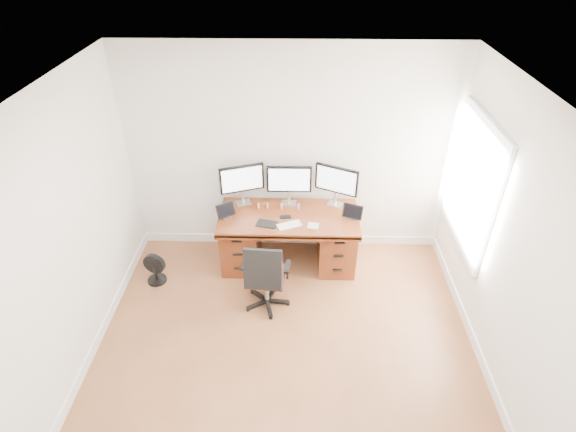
{
  "coord_description": "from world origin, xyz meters",
  "views": [
    {
      "loc": [
        0.1,
        -2.7,
        3.83
      ],
      "look_at": [
        0.0,
        1.5,
        0.95
      ],
      "focal_mm": 28.0,
      "sensor_mm": 36.0,
      "label": 1
    }
  ],
  "objects_px": {
    "desk": "(289,237)",
    "keyboard": "(289,225)",
    "floor_fan": "(155,269)",
    "monitor_center": "(289,181)",
    "office_chair": "(266,286)"
  },
  "relations": [
    {
      "from": "floor_fan",
      "to": "office_chair",
      "type": "bearing_deg",
      "value": -3.14
    },
    {
      "from": "floor_fan",
      "to": "keyboard",
      "type": "relative_size",
      "value": 1.39
    },
    {
      "from": "desk",
      "to": "keyboard",
      "type": "distance_m",
      "value": 0.43
    },
    {
      "from": "keyboard",
      "to": "desk",
      "type": "bearing_deg",
      "value": 69.69
    },
    {
      "from": "desk",
      "to": "monitor_center",
      "type": "distance_m",
      "value": 0.72
    },
    {
      "from": "office_chair",
      "to": "keyboard",
      "type": "bearing_deg",
      "value": 70.91
    },
    {
      "from": "office_chair",
      "to": "desk",
      "type": "bearing_deg",
      "value": 78.25
    },
    {
      "from": "office_chair",
      "to": "keyboard",
      "type": "height_order",
      "value": "office_chair"
    },
    {
      "from": "floor_fan",
      "to": "keyboard",
      "type": "distance_m",
      "value": 1.74
    },
    {
      "from": "floor_fan",
      "to": "monitor_center",
      "type": "bearing_deg",
      "value": 34.48
    },
    {
      "from": "monitor_center",
      "to": "keyboard",
      "type": "height_order",
      "value": "monitor_center"
    },
    {
      "from": "monitor_center",
      "to": "office_chair",
      "type": "bearing_deg",
      "value": -103.04
    },
    {
      "from": "keyboard",
      "to": "monitor_center",
      "type": "bearing_deg",
      "value": 68.38
    },
    {
      "from": "office_chair",
      "to": "floor_fan",
      "type": "distance_m",
      "value": 1.45
    },
    {
      "from": "desk",
      "to": "keyboard",
      "type": "xyz_separation_m",
      "value": [
        0.01,
        -0.24,
        0.36
      ]
    }
  ]
}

